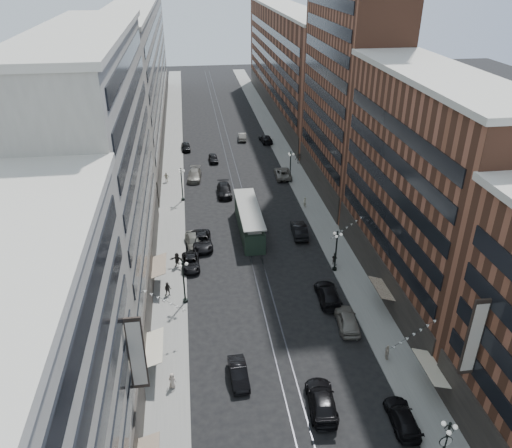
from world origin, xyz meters
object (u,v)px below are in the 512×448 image
lamppost_se_near (444,446)px  pedestrian_1 (172,381)px  lamppost_sw_mid (182,183)px  pedestrian_6 (167,177)px  car_5 (239,373)px  car_extra_0 (193,241)px  pedestrian_5 (177,260)px  car_7 (202,241)px  car_11 (283,173)px  pedestrian_8 (305,202)px  lamppost_se_mid (290,166)px  pedestrian_7 (335,259)px  car_6 (322,400)px  car_extra_2 (328,294)px  car_8 (195,175)px  car_10 (299,230)px  lamppost_sw_far (184,280)px  car_14 (242,136)px  car_2 (191,263)px  pedestrian_4 (387,352)px  car_13 (213,158)px  pedestrian_2 (168,289)px  car_12 (266,139)px  lamppost_se_far (336,249)px  pedestrian_9 (298,159)px  car_extra_1 (224,190)px  car_3 (402,417)px  car_9 (186,147)px  streetcar (249,221)px

lamppost_se_near → pedestrian_1: size_ratio=3.54×
lamppost_sw_mid → pedestrian_6: (-2.70, 7.85, -2.08)m
car_5 → car_extra_0: 25.03m
pedestrian_5 → car_7: bearing=73.7°
car_11 → pedestrian_8: bearing=97.7°
lamppost_se_near → lamppost_se_mid: 56.00m
lamppost_se_mid → pedestrian_7: (0.33, -26.73, -2.12)m
car_6 → car_extra_2: (4.60, 14.84, 0.00)m
car_5 → car_extra_2: car_extra_2 is taller
car_5 → lamppost_se_near: bearing=-43.0°
car_8 → car_10: size_ratio=1.04×
pedestrian_1 → pedestrian_6: size_ratio=0.90×
lamppost_sw_far → lamppost_se_near: size_ratio=1.00×
car_14 → car_2: bearing=80.2°
pedestrian_1 → car_extra_2: (17.29, 10.90, -0.10)m
lamppost_sw_far → pedestrian_1: size_ratio=3.54×
pedestrian_4 → car_14: 68.16m
car_10 → car_13: 32.08m
pedestrian_8 → car_10: bearing=36.8°
pedestrian_2 → car_10: 21.50m
car_12 → car_14: car_12 is taller
pedestrian_4 → car_13: size_ratio=0.40×
lamppost_sw_mid → car_12: bearing=56.6°
lamppost_se_far → car_12: 49.76m
pedestrian_1 → pedestrian_5: pedestrian_5 is taller
pedestrian_4 → car_8: (-16.93, 47.54, -0.17)m
car_11 → pedestrian_8: pedestrian_8 is taller
car_8 → pedestrian_9: 20.14m
pedestrian_2 → pedestrian_4: bearing=-20.8°
lamppost_sw_mid → car_12: size_ratio=1.05×
pedestrian_7 → pedestrian_8: (-0.03, 16.67, -0.01)m
car_10 → car_extra_1: size_ratio=0.95×
car_3 → car_14: bearing=-83.7°
car_10 → car_14: size_ratio=1.17×
pedestrian_1 → car_9: 63.76m
car_6 → car_7: size_ratio=0.99×
streetcar → car_5: bearing=-99.2°
pedestrian_8 → car_2: bearing=3.5°
car_9 → car_11: car_11 is taller
pedestrian_1 → car_extra_1: bearing=-77.3°
pedestrian_4 → car_8: 50.46m
car_10 → pedestrian_9: bearing=-98.0°
lamppost_se_near → pedestrian_6: (-21.10, 58.85, -2.21)m
lamppost_se_far → pedestrian_2: 20.56m
pedestrian_7 → pedestrian_2: bearing=63.2°
car_5 → car_6: bearing=-34.7°
car_2 → car_13: car_13 is taller
car_extra_2 → car_10: bearing=-87.4°
car_12 → pedestrian_9: size_ratio=2.74×
car_13 → pedestrian_5: pedestrian_5 is taller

